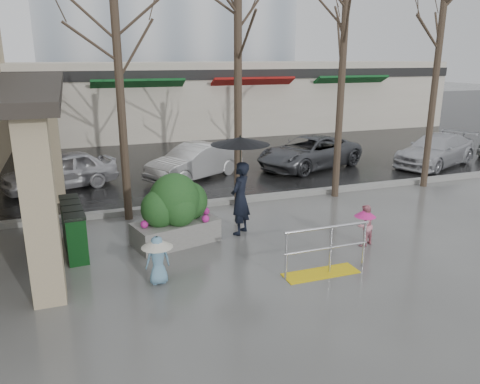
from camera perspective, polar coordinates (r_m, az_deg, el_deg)
ground at (r=10.40m, az=0.20°, el=-8.25°), size 120.00×120.00×0.00m
street_asphalt at (r=31.36m, az=-13.83°, el=7.85°), size 120.00×36.00×0.01m
curb at (r=13.95m, az=-5.43°, el=-1.52°), size 120.00×0.30×0.15m
canopy_slab at (r=16.98m, az=-25.70°, el=12.36°), size 2.80×18.00×0.25m
pillar_front at (r=8.80m, az=-23.20°, el=-2.02°), size 0.55×0.55×3.50m
pillar_back at (r=15.13m, az=-22.11°, el=5.29°), size 0.55×0.55×3.50m
storefront_row at (r=27.46m, az=-8.91°, el=11.22°), size 34.00×6.74×4.00m
handrail at (r=9.79m, az=10.23°, el=-7.73°), size 1.90×0.50×1.03m
tree_west at (r=12.58m, az=-14.96°, el=19.24°), size 3.20×3.20×6.80m
tree_midwest at (r=13.29m, az=-0.26°, el=20.21°), size 3.20×3.20×7.00m
tree_mideast at (r=14.71m, az=12.58°, el=18.00°), size 3.20×3.20×6.50m
tree_east at (r=16.84m, az=23.41°, el=18.62°), size 3.20×3.20×7.20m
woman at (r=11.43m, az=0.04°, el=2.07°), size 1.45×1.45×2.50m
child_pink at (r=11.35m, az=14.95°, el=-3.64°), size 0.59×0.53×0.99m
child_blue at (r=9.29m, az=-10.02°, el=-7.52°), size 0.62×0.62×0.99m
planter at (r=11.14m, az=-7.90°, el=-2.20°), size 2.14×1.44×1.71m
news_boxes at (r=11.34m, az=-19.63°, el=-4.14°), size 0.57×1.98×1.09m
car_a at (r=16.77m, az=-21.10°, el=2.44°), size 3.98×2.57×1.26m
car_b at (r=17.10m, az=-5.54°, el=3.71°), size 3.99×3.04×1.26m
car_c at (r=18.90m, az=8.43°, el=4.81°), size 4.97×3.47×1.26m
car_d at (r=20.74m, az=22.76°, el=4.73°), size 4.69×3.24×1.26m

